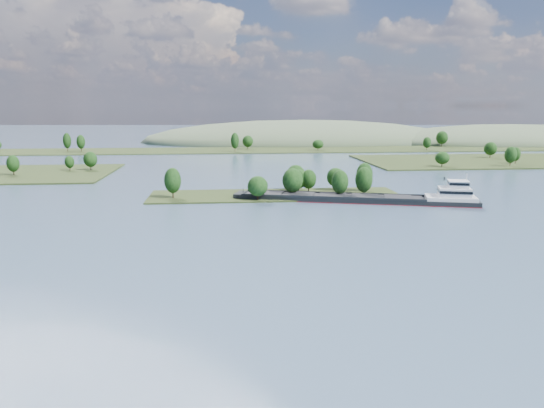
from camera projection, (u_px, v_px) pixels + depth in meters
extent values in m
plane|color=#3E596C|center=(296.00, 230.00, 153.85)|extent=(1800.00, 1800.00, 0.00)
cube|color=#243115|center=(275.00, 196.00, 212.57)|extent=(100.00, 30.00, 1.20)
cylinder|color=black|center=(340.00, 194.00, 203.17)|extent=(0.50, 0.50, 3.59)
ellipsoid|color=black|center=(340.00, 182.00, 202.33)|extent=(6.63, 6.63, 9.23)
cylinder|color=black|center=(296.00, 186.00, 224.36)|extent=(0.50, 0.50, 3.45)
ellipsoid|color=black|center=(296.00, 175.00, 223.56)|extent=(8.14, 8.14, 8.87)
cylinder|color=black|center=(292.00, 192.00, 206.20)|extent=(0.50, 0.50, 3.68)
ellipsoid|color=black|center=(293.00, 180.00, 205.35)|extent=(8.06, 8.06, 9.47)
cylinder|color=black|center=(299.00, 188.00, 217.62)|extent=(0.50, 0.50, 3.07)
ellipsoid|color=black|center=(299.00, 179.00, 216.91)|extent=(6.88, 6.88, 7.89)
cylinder|color=black|center=(258.00, 196.00, 199.54)|extent=(0.50, 0.50, 2.99)
ellipsoid|color=black|center=(258.00, 186.00, 198.85)|extent=(7.72, 7.72, 7.68)
cylinder|color=black|center=(173.00, 193.00, 203.96)|extent=(0.50, 0.50, 3.84)
ellipsoid|color=black|center=(173.00, 180.00, 203.07)|extent=(6.52, 6.52, 9.87)
cylinder|color=black|center=(309.00, 189.00, 216.93)|extent=(0.50, 0.50, 3.12)
ellipsoid|color=black|center=(309.00, 179.00, 216.21)|extent=(6.38, 6.38, 8.02)
cylinder|color=black|center=(364.00, 186.00, 220.17)|extent=(0.50, 0.50, 3.89)
ellipsoid|color=black|center=(364.00, 175.00, 219.27)|extent=(6.89, 6.89, 10.02)
cylinder|color=black|center=(363.00, 192.00, 205.82)|extent=(0.50, 0.50, 3.88)
ellipsoid|color=black|center=(364.00, 180.00, 204.92)|extent=(6.78, 6.78, 9.98)
cylinder|color=black|center=(335.00, 186.00, 223.03)|extent=(0.50, 0.50, 3.10)
ellipsoid|color=black|center=(336.00, 177.00, 222.31)|extent=(7.48, 7.48, 7.96)
cylinder|color=black|center=(91.00, 167.00, 291.35)|extent=(0.50, 0.50, 3.31)
ellipsoid|color=black|center=(90.00, 159.00, 290.58)|extent=(7.49, 7.49, 8.52)
cylinder|color=black|center=(70.00, 168.00, 288.67)|extent=(0.50, 0.50, 2.66)
ellipsoid|color=black|center=(69.00, 162.00, 288.05)|extent=(5.07, 5.07, 6.85)
cylinder|color=black|center=(14.00, 172.00, 269.91)|extent=(0.50, 0.50, 3.35)
ellipsoid|color=black|center=(13.00, 163.00, 269.13)|extent=(6.28, 6.28, 8.61)
cylinder|color=black|center=(442.00, 164.00, 307.40)|extent=(0.50, 0.50, 2.87)
ellipsoid|color=black|center=(442.00, 158.00, 306.74)|extent=(8.22, 8.22, 7.38)
cylinder|color=black|center=(510.00, 163.00, 310.07)|extent=(0.50, 0.50, 3.77)
ellipsoid|color=black|center=(511.00, 155.00, 309.19)|extent=(7.06, 7.06, 9.70)
cylinder|color=black|center=(515.00, 161.00, 323.02)|extent=(0.50, 0.50, 3.29)
ellipsoid|color=black|center=(516.00, 154.00, 322.26)|extent=(5.57, 5.57, 8.45)
cylinder|color=black|center=(490.00, 155.00, 359.30)|extent=(0.50, 0.50, 3.53)
ellipsoid|color=black|center=(491.00, 149.00, 358.48)|extent=(8.58, 8.58, 9.08)
cube|color=#243115|center=(248.00, 151.00, 427.88)|extent=(900.00, 60.00, 1.20)
cylinder|color=black|center=(68.00, 148.00, 412.20)|extent=(0.50, 0.50, 4.73)
ellipsoid|color=black|center=(67.00, 141.00, 411.10)|extent=(6.22, 6.22, 12.17)
cylinder|color=black|center=(427.00, 148.00, 424.01)|extent=(0.50, 0.50, 3.46)
ellipsoid|color=black|center=(427.00, 142.00, 423.21)|extent=(6.43, 6.43, 8.91)
cylinder|color=black|center=(248.00, 147.00, 432.28)|extent=(0.50, 0.50, 3.72)
ellipsoid|color=black|center=(248.00, 141.00, 431.42)|extent=(8.74, 8.74, 9.55)
cylinder|color=black|center=(442.00, 144.00, 459.40)|extent=(0.50, 0.50, 4.47)
ellipsoid|color=black|center=(442.00, 138.00, 458.36)|extent=(10.07, 10.07, 11.50)
cylinder|color=black|center=(81.00, 149.00, 411.05)|extent=(0.50, 0.50, 4.26)
ellipsoid|color=black|center=(81.00, 142.00, 410.07)|extent=(6.52, 6.52, 10.95)
cylinder|color=black|center=(318.00, 149.00, 421.86)|extent=(0.50, 0.50, 2.81)
ellipsoid|color=black|center=(318.00, 144.00, 421.21)|extent=(8.99, 8.99, 7.23)
cylinder|color=black|center=(235.00, 149.00, 409.72)|extent=(0.50, 0.50, 4.81)
ellipsoid|color=black|center=(235.00, 141.00, 408.60)|extent=(6.37, 6.37, 12.37)
ellipsoid|color=#44543A|center=(508.00, 143.00, 520.87)|extent=(260.00, 140.00, 36.00)
ellipsoid|color=#44543A|center=(302.00, 142.00, 531.40)|extent=(320.00, 160.00, 44.00)
cube|color=black|center=(356.00, 200.00, 199.89)|extent=(88.15, 35.20, 2.44)
cube|color=maroon|center=(356.00, 201.00, 199.98)|extent=(88.42, 35.47, 0.28)
cube|color=black|center=(333.00, 193.00, 206.45)|extent=(66.06, 19.46, 0.89)
cube|color=black|center=(331.00, 198.00, 195.97)|extent=(66.06, 19.46, 0.89)
cube|color=black|center=(332.00, 196.00, 201.24)|extent=(66.57, 27.99, 0.33)
cube|color=black|center=(269.00, 193.00, 205.59)|extent=(12.09, 11.48, 0.39)
cube|color=black|center=(301.00, 194.00, 203.39)|extent=(12.09, 11.48, 0.39)
cube|color=black|center=(332.00, 195.00, 201.18)|extent=(12.09, 11.48, 0.39)
cube|color=black|center=(365.00, 196.00, 198.98)|extent=(12.09, 11.48, 0.39)
cube|color=black|center=(398.00, 197.00, 196.77)|extent=(12.09, 11.48, 0.39)
cube|color=black|center=(240.00, 195.00, 207.93)|extent=(5.95, 10.49, 2.21)
cylinder|color=black|center=(243.00, 191.00, 207.44)|extent=(0.33, 0.33, 2.44)
cube|color=silver|center=(451.00, 198.00, 193.34)|extent=(19.96, 15.12, 1.33)
cube|color=silver|center=(454.00, 192.00, 192.73)|extent=(13.09, 11.58, 3.32)
cube|color=black|center=(454.00, 191.00, 192.65)|extent=(13.36, 11.85, 1.00)
cube|color=silver|center=(458.00, 184.00, 192.01)|extent=(8.22, 8.22, 2.44)
cube|color=black|center=(458.00, 183.00, 191.93)|extent=(8.50, 8.50, 0.89)
cube|color=silver|center=(458.00, 181.00, 191.76)|extent=(8.77, 8.77, 0.22)
cylinder|color=silver|center=(467.00, 177.00, 191.02)|extent=(0.27, 0.27, 2.88)
cylinder|color=black|center=(444.00, 179.00, 195.73)|extent=(0.69, 0.69, 1.33)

